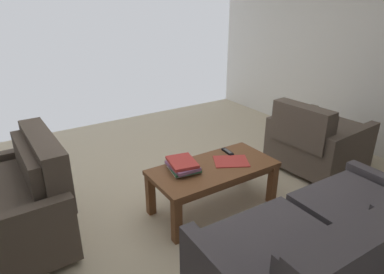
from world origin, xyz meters
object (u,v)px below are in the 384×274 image
object	(u,v)px
sofa_main	(335,251)
loveseat_near	(16,201)
coffee_table	(214,173)
loose_magazine	(231,161)
tv_remote	(228,152)
book_stack	(183,166)
armchair_side	(316,141)

from	to	relation	value
sofa_main	loveseat_near	distance (m)	2.36
coffee_table	loose_magazine	bearing A→B (deg)	176.35
loveseat_near	tv_remote	world-z (taller)	loveseat_near
book_stack	loose_magazine	distance (m)	0.48
sofa_main	loose_magazine	distance (m)	1.22
armchair_side	sofa_main	bearing A→B (deg)	41.47
loveseat_near	tv_remote	bearing A→B (deg)	170.01
loveseat_near	tv_remote	size ratio (longest dim) A/B	7.00
armchair_side	loose_magazine	xyz separation A→B (m)	(1.26, 0.02, 0.09)
book_stack	tv_remote	size ratio (longest dim) A/B	2.00
armchair_side	tv_remote	world-z (taller)	armchair_side
tv_remote	loose_magazine	bearing A→B (deg)	61.03
sofa_main	loose_magazine	world-z (taller)	sofa_main
sofa_main	armchair_side	xyz separation A→B (m)	(-1.38, -1.22, -0.00)
loose_magazine	tv_remote	bearing A→B (deg)	-0.14
book_stack	loose_magazine	size ratio (longest dim) A/B	1.05
sofa_main	coffee_table	bearing A→B (deg)	-86.99
coffee_table	armchair_side	bearing A→B (deg)	-179.85
book_stack	loose_magazine	bearing A→B (deg)	167.99
loveseat_near	sofa_main	bearing A→B (deg)	133.81
loveseat_near	armchair_side	distance (m)	3.06
sofa_main	book_stack	distance (m)	1.36
loveseat_near	loose_magazine	xyz separation A→B (m)	(-1.76, 0.50, 0.08)
book_stack	armchair_side	bearing A→B (deg)	177.25
tv_remote	armchair_side	bearing A→B (deg)	172.41
armchair_side	tv_remote	bearing A→B (deg)	-7.59
coffee_table	loose_magazine	xyz separation A→B (m)	(-0.19, 0.01, 0.07)
coffee_table	tv_remote	size ratio (longest dim) A/B	7.04
sofa_main	tv_remote	world-z (taller)	sofa_main
sofa_main	loveseat_near	bearing A→B (deg)	-46.19
loveseat_near	book_stack	world-z (taller)	loveseat_near
loveseat_near	loose_magazine	size ratio (longest dim) A/B	3.68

